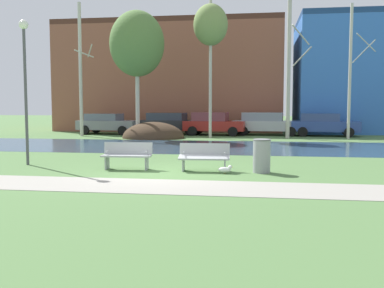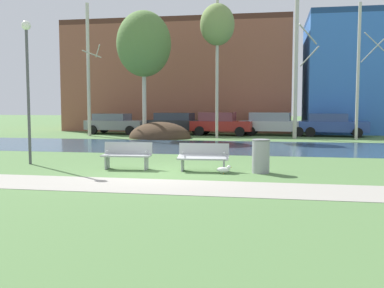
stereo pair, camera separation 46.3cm
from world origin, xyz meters
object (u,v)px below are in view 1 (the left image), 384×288
at_px(streetlamp, 25,68).
at_px(parked_van_nearest_grey, 108,123).
at_px(parked_sedan_second_dark, 171,123).
at_px(parked_suv_fifth_blue, 324,124).
at_px(bench_left, 127,155).
at_px(trash_bin, 262,155).
at_px(bench_right, 204,156).
at_px(seagull, 225,169).
at_px(parked_wagon_fourth_silver, 266,123).
at_px(parked_hatch_third_red, 214,123).

xyz_separation_m(streetlamp, parked_van_nearest_grey, (-2.72, 16.23, -2.58)).
xyz_separation_m(parked_van_nearest_grey, parked_sedan_second_dark, (4.46, 0.59, 0.02)).
bearing_deg(parked_van_nearest_grey, parked_suv_fifth_blue, 0.57).
distance_m(bench_left, trash_bin, 4.32).
distance_m(bench_left, parked_sedan_second_dark, 17.52).
relative_size(bench_right, streetlamp, 0.33).
xyz_separation_m(seagull, parked_wagon_fourth_silver, (1.43, 17.82, 0.68)).
relative_size(bench_left, parked_van_nearest_grey, 0.37).
distance_m(trash_bin, parked_van_nearest_grey, 20.04).
height_order(bench_right, streetlamp, streetlamp).
relative_size(bench_right, parked_suv_fifth_blue, 0.36).
bearing_deg(bench_right, parked_suv_fifth_blue, 70.81).
relative_size(parked_wagon_fourth_silver, parked_suv_fifth_blue, 1.09).
height_order(trash_bin, parked_wagon_fourth_silver, parked_wagon_fourth_silver).
bearing_deg(seagull, streetlamp, 171.53).
xyz_separation_m(streetlamp, parked_sedan_second_dark, (1.73, 16.82, -2.56)).
bearing_deg(parked_hatch_third_red, streetlamp, -106.58).
relative_size(bench_left, streetlamp, 0.33).
bearing_deg(parked_wagon_fourth_silver, parked_van_nearest_grey, -177.20).
bearing_deg(parked_suv_fifth_blue, seagull, -106.62).
distance_m(bench_left, streetlamp, 4.79).
relative_size(seagull, parked_sedan_second_dark, 0.10).
bearing_deg(bench_left, parked_van_nearest_grey, 111.13).
bearing_deg(streetlamp, parked_wagon_fourth_silver, 63.31).
relative_size(streetlamp, parked_wagon_fourth_silver, 1.01).
bearing_deg(trash_bin, bench_left, 179.28).
relative_size(streetlamp, parked_hatch_third_red, 1.16).
height_order(streetlamp, parked_wagon_fourth_silver, streetlamp).
bearing_deg(bench_left, parked_hatch_third_red, 86.35).
bearing_deg(trash_bin, parked_hatch_third_red, 100.86).
relative_size(bench_right, parked_van_nearest_grey, 0.37).
distance_m(bench_right, parked_suv_fifth_blue, 17.96).
bearing_deg(parked_suv_fifth_blue, parked_van_nearest_grey, -179.43).
xyz_separation_m(parked_hatch_third_red, parked_wagon_fourth_silver, (3.58, 0.50, 0.00)).
relative_size(bench_right, seagull, 3.49).
height_order(bench_right, parked_van_nearest_grey, parked_van_nearest_grey).
bearing_deg(seagull, bench_left, 171.87).
bearing_deg(bench_right, bench_left, 180.00).
bearing_deg(streetlamp, trash_bin, -4.49).
xyz_separation_m(seagull, parked_hatch_third_red, (-2.15, 17.32, 0.68)).
bearing_deg(streetlamp, parked_suv_fifth_blue, 53.32).
distance_m(streetlamp, parked_wagon_fourth_silver, 18.95).
distance_m(bench_left, parked_van_nearest_grey, 18.03).
xyz_separation_m(parked_van_nearest_grey, parked_wagon_fourth_silver, (11.16, 0.55, 0.04)).
xyz_separation_m(bench_right, parked_sedan_second_dark, (-4.57, 17.40, 0.33)).
bearing_deg(bench_right, parked_sedan_second_dark, 104.70).
relative_size(trash_bin, parked_wagon_fourth_silver, 0.21).
bearing_deg(parked_suv_fifth_blue, parked_hatch_third_red, -179.24).
distance_m(bench_left, parked_suv_fifth_blue, 18.94).
distance_m(seagull, parked_van_nearest_grey, 19.83).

